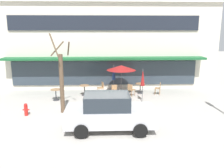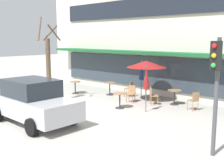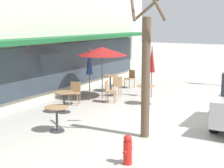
{
  "view_description": "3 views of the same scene",
  "coord_description": "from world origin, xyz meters",
  "px_view_note": "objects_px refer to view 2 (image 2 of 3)",
  "views": [
    {
      "loc": [
        -0.19,
        -12.52,
        4.65
      ],
      "look_at": [
        0.44,
        2.72,
        1.17
      ],
      "focal_mm": 38.0,
      "sensor_mm": 36.0,
      "label": 1
    },
    {
      "loc": [
        9.89,
        -7.8,
        3.37
      ],
      "look_at": [
        -0.26,
        3.09,
        0.94
      ],
      "focal_mm": 45.0,
      "sensor_mm": 36.0,
      "label": 2
    },
    {
      "loc": [
        -11.11,
        -3.16,
        3.22
      ],
      "look_at": [
        -0.58,
        2.76,
        1.03
      ],
      "focal_mm": 55.0,
      "sensor_mm": 36.0,
      "label": 3
    }
  ],
  "objects_px": {
    "patio_umbrella_cream_folded": "(146,64)",
    "fire_hydrant": "(23,92)",
    "cafe_chair_2": "(153,95)",
    "cafe_chair_3": "(131,92)",
    "traffic_light_pole": "(216,78)",
    "cafe_table_near_wall": "(75,85)",
    "cafe_chair_0": "(194,100)",
    "cafe_table_mid_patio": "(174,95)",
    "cafe_table_streetside": "(110,86)",
    "cafe_table_by_tree": "(120,98)",
    "parked_sedan": "(33,101)",
    "street_tree": "(48,67)",
    "patio_umbrella_corner_open": "(146,77)",
    "cafe_chair_1": "(130,88)",
    "patio_umbrella_green_folded": "(142,70)"
  },
  "relations": [
    {
      "from": "cafe_chair_1",
      "to": "cafe_chair_2",
      "type": "height_order",
      "value": "same"
    },
    {
      "from": "cafe_chair_1",
      "to": "cafe_chair_3",
      "type": "relative_size",
      "value": 1.0
    },
    {
      "from": "cafe_table_streetside",
      "to": "cafe_table_mid_patio",
      "type": "relative_size",
      "value": 1.0
    },
    {
      "from": "cafe_chair_2",
      "to": "fire_hydrant",
      "type": "distance_m",
      "value": 7.31
    },
    {
      "from": "cafe_table_mid_patio",
      "to": "fire_hydrant",
      "type": "distance_m",
      "value": 8.4
    },
    {
      "from": "parked_sedan",
      "to": "cafe_table_by_tree",
      "type": "bearing_deg",
      "value": 76.59
    },
    {
      "from": "cafe_table_near_wall",
      "to": "patio_umbrella_cream_folded",
      "type": "relative_size",
      "value": 0.35
    },
    {
      "from": "patio_umbrella_cream_folded",
      "to": "cafe_chair_2",
      "type": "xyz_separation_m",
      "value": [
        0.68,
        -0.34,
        -1.5
      ]
    },
    {
      "from": "cafe_table_near_wall",
      "to": "cafe_chair_1",
      "type": "distance_m",
      "value": 3.43
    },
    {
      "from": "cafe_table_streetside",
      "to": "cafe_table_mid_patio",
      "type": "bearing_deg",
      "value": 6.14
    },
    {
      "from": "cafe_chair_3",
      "to": "traffic_light_pole",
      "type": "xyz_separation_m",
      "value": [
        6.09,
        -3.83,
        1.77
      ]
    },
    {
      "from": "traffic_light_pole",
      "to": "patio_umbrella_corner_open",
      "type": "bearing_deg",
      "value": 147.73
    },
    {
      "from": "cafe_chair_3",
      "to": "cafe_table_mid_patio",
      "type": "bearing_deg",
      "value": 28.48
    },
    {
      "from": "cafe_table_by_tree",
      "to": "cafe_chair_3",
      "type": "height_order",
      "value": "cafe_chair_3"
    },
    {
      "from": "cafe_table_mid_patio",
      "to": "cafe_chair_2",
      "type": "bearing_deg",
      "value": -135.48
    },
    {
      "from": "patio_umbrella_cream_folded",
      "to": "cafe_chair_0",
      "type": "height_order",
      "value": "patio_umbrella_cream_folded"
    },
    {
      "from": "cafe_chair_0",
      "to": "fire_hydrant",
      "type": "bearing_deg",
      "value": -154.14
    },
    {
      "from": "patio_umbrella_cream_folded",
      "to": "patio_umbrella_corner_open",
      "type": "bearing_deg",
      "value": -53.51
    },
    {
      "from": "cafe_table_near_wall",
      "to": "cafe_chair_0",
      "type": "bearing_deg",
      "value": 9.02
    },
    {
      "from": "cafe_chair_0",
      "to": "cafe_chair_2",
      "type": "relative_size",
      "value": 1.0
    },
    {
      "from": "patio_umbrella_green_folded",
      "to": "cafe_table_by_tree",
      "type": "bearing_deg",
      "value": -78.64
    },
    {
      "from": "patio_umbrella_cream_folded",
      "to": "street_tree",
      "type": "distance_m",
      "value": 5.13
    },
    {
      "from": "patio_umbrella_corner_open",
      "to": "parked_sedan",
      "type": "xyz_separation_m",
      "value": [
        -2.31,
        -4.44,
        -0.75
      ]
    },
    {
      "from": "cafe_table_streetside",
      "to": "cafe_table_by_tree",
      "type": "height_order",
      "value": "same"
    },
    {
      "from": "cafe_table_by_tree",
      "to": "street_tree",
      "type": "height_order",
      "value": "street_tree"
    },
    {
      "from": "patio_umbrella_corner_open",
      "to": "traffic_light_pole",
      "type": "relative_size",
      "value": 0.65
    },
    {
      "from": "cafe_chair_1",
      "to": "traffic_light_pole",
      "type": "distance_m",
      "value": 8.73
    },
    {
      "from": "parked_sedan",
      "to": "traffic_light_pole",
      "type": "xyz_separation_m",
      "value": [
        6.64,
        1.7,
        1.42
      ]
    },
    {
      "from": "patio_umbrella_cream_folded",
      "to": "fire_hydrant",
      "type": "relative_size",
      "value": 3.12
    },
    {
      "from": "cafe_table_by_tree",
      "to": "fire_hydrant",
      "type": "height_order",
      "value": "cafe_table_by_tree"
    },
    {
      "from": "cafe_table_streetside",
      "to": "parked_sedan",
      "type": "bearing_deg",
      "value": -75.28
    },
    {
      "from": "cafe_table_streetside",
      "to": "patio_umbrella_green_folded",
      "type": "xyz_separation_m",
      "value": [
        2.13,
        0.29,
        1.11
      ]
    },
    {
      "from": "cafe_chair_0",
      "to": "traffic_light_pole",
      "type": "xyz_separation_m",
      "value": [
        2.82,
        -4.48,
        1.77
      ]
    },
    {
      "from": "cafe_chair_1",
      "to": "cafe_table_by_tree",
      "type": "bearing_deg",
      "value": -60.35
    },
    {
      "from": "cafe_table_near_wall",
      "to": "traffic_light_pole",
      "type": "distance_m",
      "value": 10.79
    },
    {
      "from": "cafe_table_streetside",
      "to": "cafe_chair_2",
      "type": "height_order",
      "value": "cafe_chair_2"
    },
    {
      "from": "cafe_chair_2",
      "to": "patio_umbrella_corner_open",
      "type": "bearing_deg",
      "value": -66.8
    },
    {
      "from": "patio_umbrella_cream_folded",
      "to": "cafe_chair_2",
      "type": "bearing_deg",
      "value": -26.42
    },
    {
      "from": "cafe_chair_3",
      "to": "parked_sedan",
      "type": "bearing_deg",
      "value": -95.66
    },
    {
      "from": "patio_umbrella_green_folded",
      "to": "cafe_chair_2",
      "type": "xyz_separation_m",
      "value": [
        1.21,
        -0.64,
        -1.1
      ]
    },
    {
      "from": "cafe_table_near_wall",
      "to": "cafe_chair_1",
      "type": "xyz_separation_m",
      "value": [
        3.07,
        1.53,
        0.01
      ]
    },
    {
      "from": "street_tree",
      "to": "patio_umbrella_cream_folded",
      "type": "bearing_deg",
      "value": 44.54
    },
    {
      "from": "cafe_chair_2",
      "to": "fire_hydrant",
      "type": "height_order",
      "value": "cafe_chair_2"
    },
    {
      "from": "parked_sedan",
      "to": "street_tree",
      "type": "relative_size",
      "value": 0.94
    },
    {
      "from": "fire_hydrant",
      "to": "traffic_light_pole",
      "type": "bearing_deg",
      "value": -2.09
    },
    {
      "from": "cafe_table_near_wall",
      "to": "cafe_chair_2",
      "type": "relative_size",
      "value": 0.85
    },
    {
      "from": "street_tree",
      "to": "cafe_chair_0",
      "type": "bearing_deg",
      "value": 29.39
    },
    {
      "from": "cafe_chair_3",
      "to": "fire_hydrant",
      "type": "xyz_separation_m",
      "value": [
        -5.12,
        -3.42,
        -0.17
      ]
    },
    {
      "from": "cafe_table_by_tree",
      "to": "patio_umbrella_green_folded",
      "type": "height_order",
      "value": "patio_umbrella_green_folded"
    },
    {
      "from": "cafe_table_near_wall",
      "to": "patio_umbrella_corner_open",
      "type": "height_order",
      "value": "patio_umbrella_corner_open"
    }
  ]
}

